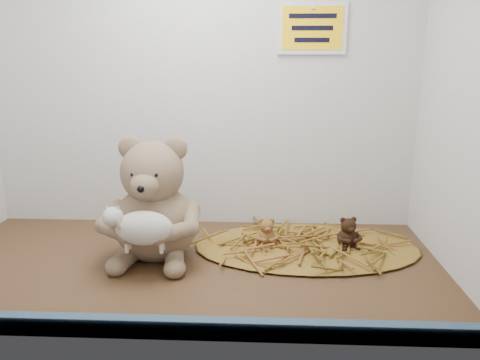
{
  "coord_description": "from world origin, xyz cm",
  "views": [
    {
      "loc": [
        16.9,
        -100.92,
        48.3
      ],
      "look_at": [
        12.2,
        1.38,
        20.73
      ],
      "focal_mm": 35.0,
      "sensor_mm": 36.0,
      "label": 1
    }
  ],
  "objects_px": {
    "main_teddy": "(154,199)",
    "mini_teddy_tan": "(267,231)",
    "toy_lamb": "(144,228)",
    "mini_teddy_brown": "(348,231)"
  },
  "relations": [
    {
      "from": "main_teddy",
      "to": "mini_teddy_tan",
      "type": "distance_m",
      "value": 0.3
    },
    {
      "from": "toy_lamb",
      "to": "mini_teddy_brown",
      "type": "xyz_separation_m",
      "value": [
        0.48,
        0.17,
        -0.07
      ]
    },
    {
      "from": "main_teddy",
      "to": "mini_teddy_brown",
      "type": "bearing_deg",
      "value": 9.94
    },
    {
      "from": "toy_lamb",
      "to": "mini_teddy_brown",
      "type": "height_order",
      "value": "toy_lamb"
    },
    {
      "from": "toy_lamb",
      "to": "mini_teddy_tan",
      "type": "height_order",
      "value": "toy_lamb"
    },
    {
      "from": "mini_teddy_tan",
      "to": "mini_teddy_brown",
      "type": "height_order",
      "value": "mini_teddy_brown"
    },
    {
      "from": "mini_teddy_tan",
      "to": "toy_lamb",
      "type": "bearing_deg",
      "value": -152.3
    },
    {
      "from": "toy_lamb",
      "to": "mini_teddy_tan",
      "type": "xyz_separation_m",
      "value": [
        0.27,
        0.17,
        -0.07
      ]
    },
    {
      "from": "main_teddy",
      "to": "toy_lamb",
      "type": "height_order",
      "value": "main_teddy"
    },
    {
      "from": "mini_teddy_tan",
      "to": "mini_teddy_brown",
      "type": "xyz_separation_m",
      "value": [
        0.21,
        -0.0,
        0.0
      ]
    }
  ]
}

